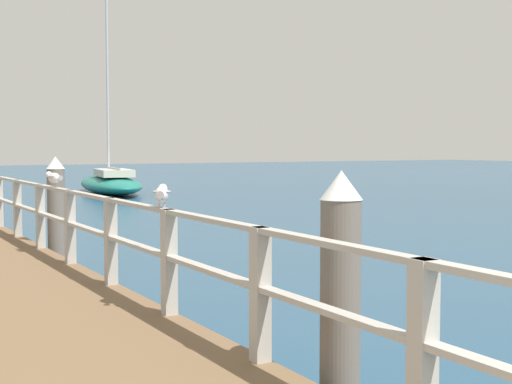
{
  "coord_description": "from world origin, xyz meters",
  "views": [
    {
      "loc": [
        -1.03,
        -0.25,
        2.07
      ],
      "look_at": [
        3.31,
        7.31,
        1.51
      ],
      "focal_mm": 50.22,
      "sensor_mm": 36.0,
      "label": 1
    }
  ],
  "objects_px": {
    "seagull_foreground": "(162,193)",
    "seagull_background": "(54,177)",
    "dock_piling_far": "(56,215)",
    "boat_2": "(111,183)",
    "dock_piling_near": "(340,308)"
  },
  "relations": [
    {
      "from": "seagull_background",
      "to": "boat_2",
      "type": "distance_m",
      "value": 21.5
    },
    {
      "from": "dock_piling_near",
      "to": "dock_piling_far",
      "type": "bearing_deg",
      "value": 90.0
    },
    {
      "from": "dock_piling_far",
      "to": "seagull_foreground",
      "type": "height_order",
      "value": "dock_piling_far"
    },
    {
      "from": "dock_piling_far",
      "to": "seagull_background",
      "type": "distance_m",
      "value": 1.61
    },
    {
      "from": "dock_piling_near",
      "to": "boat_2",
      "type": "xyz_separation_m",
      "value": [
        7.12,
        26.3,
        -0.51
      ]
    },
    {
      "from": "seagull_background",
      "to": "boat_2",
      "type": "height_order",
      "value": "boat_2"
    },
    {
      "from": "dock_piling_far",
      "to": "seagull_background",
      "type": "xyz_separation_m",
      "value": [
        -0.38,
        -1.41,
        0.67
      ]
    },
    {
      "from": "dock_piling_far",
      "to": "dock_piling_near",
      "type": "bearing_deg",
      "value": -90.0
    },
    {
      "from": "seagull_background",
      "to": "seagull_foreground",
      "type": "bearing_deg",
      "value": -100.24
    },
    {
      "from": "seagull_foreground",
      "to": "seagull_background",
      "type": "relative_size",
      "value": 0.94
    },
    {
      "from": "dock_piling_near",
      "to": "seagull_foreground",
      "type": "xyz_separation_m",
      "value": [
        -0.38,
        2.26,
        0.67
      ]
    },
    {
      "from": "dock_piling_far",
      "to": "seagull_foreground",
      "type": "relative_size",
      "value": 4.26
    },
    {
      "from": "dock_piling_far",
      "to": "seagull_foreground",
      "type": "distance_m",
      "value": 5.39
    },
    {
      "from": "dock_piling_far",
      "to": "boat_2",
      "type": "height_order",
      "value": "boat_2"
    },
    {
      "from": "dock_piling_near",
      "to": "boat_2",
      "type": "distance_m",
      "value": 27.26
    }
  ]
}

